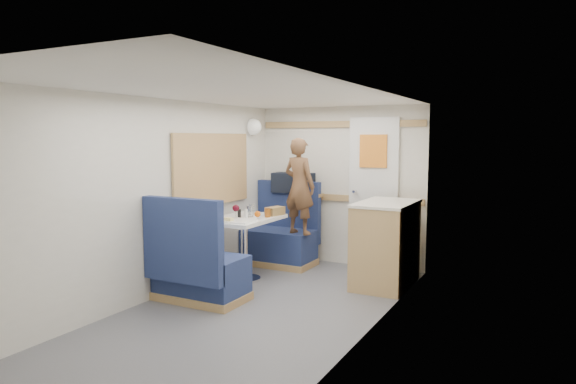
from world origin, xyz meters
The scene contains 28 objects.
floor centered at (0.00, 0.00, 0.00)m, with size 4.50×4.50×0.00m, color #515156.
ceiling centered at (0.00, 0.00, 2.00)m, with size 4.50×4.50×0.00m, color silver.
wall_back centered at (0.00, 2.25, 1.00)m, with size 2.20×0.02×2.00m, color silver.
wall_left centered at (-1.10, 0.00, 1.00)m, with size 0.02×4.50×2.00m, color silver.
wall_right centered at (1.10, 0.00, 1.00)m, with size 0.02×4.50×2.00m, color silver.
oak_trim_low centered at (0.00, 2.23, 0.85)m, with size 2.15×0.02×0.08m, color #A27A49.
oak_trim_high centered at (0.00, 2.23, 1.78)m, with size 2.15×0.02×0.08m, color #A27A49.
side_window centered at (-1.08, 1.00, 1.25)m, with size 0.04×1.30×0.72m, color #98A48B.
rear_door centered at (0.45, 2.22, 0.97)m, with size 0.62×0.12×1.86m.
dinette_table centered at (-0.65, 1.00, 0.57)m, with size 0.62×0.92×0.72m.
bench_far centered at (-0.65, 1.86, 0.30)m, with size 0.90×0.59×1.05m.
bench_near centered at (-0.65, 0.14, 0.30)m, with size 0.90×0.59×1.05m.
ledge centered at (-0.65, 2.12, 0.88)m, with size 0.90×0.14×0.04m, color #A27A49.
dome_light centered at (-1.04, 1.85, 1.75)m, with size 0.20×0.20×0.20m, color white.
galley_counter centered at (0.82, 1.55, 0.47)m, with size 0.57×0.92×0.92m.
person centered at (-0.30, 1.69, 1.03)m, with size 0.42×0.28×1.16m, color brown.
duffel_bag centered at (-0.60, 2.12, 1.03)m, with size 0.53×0.26×0.26m, color black.
tray centered at (-0.51, 0.73, 0.73)m, with size 0.25×0.32×0.02m, color white.
orange_fruit centered at (-0.47, 0.98, 0.77)m, with size 0.07×0.07×0.07m, color orange.
cheese_block centered at (-0.61, 0.64, 0.75)m, with size 0.09×0.06×0.03m, color #F1DE8B.
wine_glass centered at (-0.63, 0.80, 0.84)m, with size 0.08×0.08×0.17m.
tumbler_left centered at (-0.80, 0.67, 0.78)m, with size 0.07×0.07×0.12m, color white.
tumbler_mid centered at (-0.71, 1.25, 0.78)m, with size 0.07×0.07×0.11m, color white.
tumbler_right centered at (-0.62, 1.07, 0.78)m, with size 0.08×0.08×0.12m, color silver.
beer_glass centered at (-0.43, 1.13, 0.77)m, with size 0.07×0.07×0.10m, color #8E4914.
pepper_grinder centered at (-0.67, 0.93, 0.77)m, with size 0.04×0.04×0.10m, color black.
salt_grinder centered at (-0.62, 0.98, 0.77)m, with size 0.04×0.04×0.10m, color white.
bread_loaf centered at (-0.43, 1.30, 0.77)m, with size 0.12×0.23×0.10m, color brown.
Camera 1 is at (2.42, -3.82, 1.61)m, focal length 32.00 mm.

